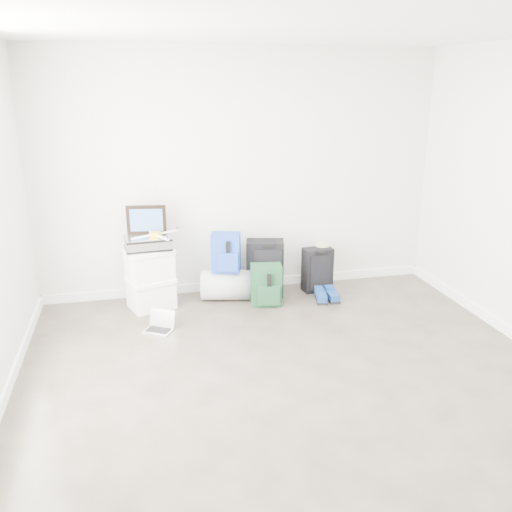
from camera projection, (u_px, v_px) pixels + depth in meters
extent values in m
plane|color=#332A25|center=(308.00, 404.00, 4.11)|extent=(5.00, 5.00, 0.00)
cube|color=silver|center=(241.00, 174.00, 6.01)|extent=(4.50, 0.02, 2.70)
cube|color=white|center=(321.00, 18.00, 3.27)|extent=(4.50, 5.00, 0.02)
cube|color=white|center=(242.00, 284.00, 6.40)|extent=(4.50, 0.02, 0.10)
cube|color=white|center=(151.00, 295.00, 5.83)|extent=(0.53, 0.48, 0.29)
cube|color=white|center=(150.00, 280.00, 5.78)|extent=(0.56, 0.51, 0.04)
cube|color=white|center=(149.00, 266.00, 5.73)|extent=(0.53, 0.48, 0.29)
cube|color=white|center=(149.00, 251.00, 5.67)|extent=(0.56, 0.51, 0.04)
cube|color=#B2B2B7|center=(148.00, 243.00, 5.65)|extent=(0.48, 0.37, 0.13)
cube|color=black|center=(146.00, 220.00, 5.67)|extent=(0.41, 0.09, 0.31)
cube|color=#2959A7|center=(146.00, 220.00, 5.66)|extent=(0.34, 0.06, 0.24)
cube|color=gold|center=(155.00, 234.00, 5.62)|extent=(0.12, 0.12, 0.05)
cube|color=white|center=(167.00, 232.00, 5.70)|extent=(0.25, 0.13, 0.02)
cube|color=white|center=(149.00, 232.00, 5.72)|extent=(0.13, 0.25, 0.02)
cube|color=white|center=(144.00, 237.00, 5.54)|extent=(0.25, 0.13, 0.02)
cube|color=white|center=(162.00, 237.00, 5.52)|extent=(0.13, 0.25, 0.02)
cylinder|color=#909498|center=(226.00, 285.00, 6.04)|extent=(0.61, 0.45, 0.34)
cube|color=#174B99|center=(226.00, 252.00, 5.90)|extent=(0.35, 0.27, 0.43)
cube|color=#174B99|center=(228.00, 262.00, 5.83)|extent=(0.23, 0.12, 0.21)
cube|color=black|center=(265.00, 268.00, 6.12)|extent=(0.46, 0.33, 0.64)
cube|color=black|center=(268.00, 272.00, 5.99)|extent=(0.31, 0.10, 0.51)
cube|color=black|center=(268.00, 246.00, 5.90)|extent=(0.13, 0.05, 0.03)
cube|color=#133621|center=(266.00, 285.00, 5.87)|extent=(0.35, 0.24, 0.46)
cube|color=#133621|center=(269.00, 295.00, 5.79)|extent=(0.25, 0.10, 0.22)
cube|color=black|center=(317.00, 269.00, 6.26)|extent=(0.34, 0.22, 0.51)
cube|color=black|center=(320.00, 273.00, 6.16)|extent=(0.25, 0.05, 0.41)
cube|color=black|center=(321.00, 253.00, 6.09)|extent=(0.11, 0.03, 0.02)
cube|color=black|center=(321.00, 299.00, 6.04)|extent=(0.17, 0.30, 0.03)
cube|color=#184092|center=(321.00, 295.00, 6.02)|extent=(0.16, 0.29, 0.07)
cube|color=black|center=(332.00, 298.00, 6.07)|extent=(0.13, 0.29, 0.03)
cube|color=#184092|center=(332.00, 294.00, 6.05)|extent=(0.12, 0.28, 0.07)
cylinder|color=tan|center=(322.00, 266.00, 6.36)|extent=(0.18, 0.18, 0.54)
cube|color=silver|center=(158.00, 331.00, 5.30)|extent=(0.32, 0.30, 0.01)
cube|color=black|center=(158.00, 330.00, 5.30)|extent=(0.26, 0.23, 0.00)
cube|color=black|center=(162.00, 318.00, 5.36)|extent=(0.23, 0.15, 0.18)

